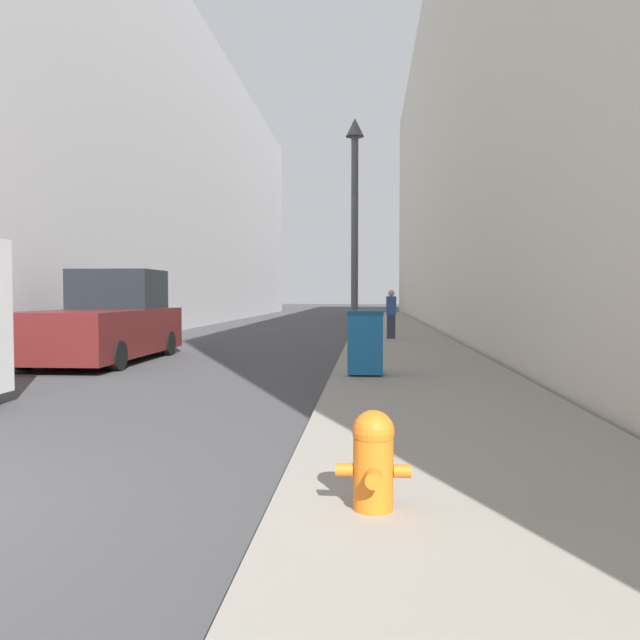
% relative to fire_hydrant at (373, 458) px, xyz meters
% --- Properties ---
extents(sidewalk_right, '(3.43, 60.00, 0.15)m').
position_rel_fire_hydrant_xyz_m(sidewalk_right, '(0.99, 17.45, -0.43)').
color(sidewalk_right, gray).
rests_on(sidewalk_right, ground).
extents(building_left_glass, '(12.00, 60.00, 15.54)m').
position_rel_fire_hydrant_xyz_m(building_left_glass, '(-14.43, 25.45, 7.27)').
color(building_left_glass, '#BCBCC1').
rests_on(building_left_glass, ground).
extents(building_right_stone, '(12.00, 60.00, 17.59)m').
position_rel_fire_hydrant_xyz_m(building_right_stone, '(8.80, 25.45, 8.29)').
color(building_right_stone, beige).
rests_on(building_right_stone, ground).
extents(fire_hydrant, '(0.52, 0.40, 0.68)m').
position_rel_fire_hydrant_xyz_m(fire_hydrant, '(0.00, 0.00, 0.00)').
color(fire_hydrant, orange).
rests_on(fire_hydrant, sidewalk_right).
extents(trash_bin, '(0.65, 0.58, 1.17)m').
position_rel_fire_hydrant_xyz_m(trash_bin, '(-0.10, 7.10, 0.25)').
color(trash_bin, '#19609E').
rests_on(trash_bin, sidewalk_right).
extents(lamppost, '(0.46, 0.46, 5.91)m').
position_rel_fire_hydrant_xyz_m(lamppost, '(-0.41, 11.69, 3.07)').
color(lamppost, '#4C4C51').
rests_on(lamppost, sidewalk_right).
extents(pickup_truck, '(2.29, 5.38, 2.23)m').
position_rel_fire_hydrant_xyz_m(pickup_truck, '(-6.37, 10.37, 0.41)').
color(pickup_truck, '#561919').
rests_on(pickup_truck, ground).
extents(pedestrian_on_sidewalk, '(0.33, 0.21, 1.62)m').
position_rel_fire_hydrant_xyz_m(pedestrian_on_sidewalk, '(0.70, 16.61, 0.45)').
color(pedestrian_on_sidewalk, '#2D3347').
rests_on(pedestrian_on_sidewalk, sidewalk_right).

